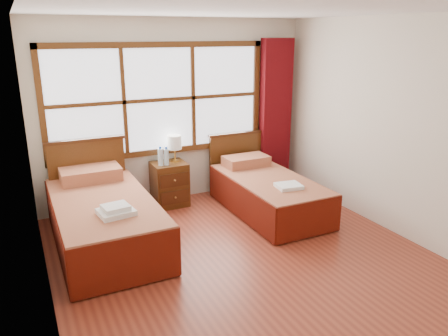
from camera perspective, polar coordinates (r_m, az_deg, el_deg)
name	(u,v)px	position (r m, az deg, el deg)	size (l,w,h in m)	color
floor	(251,263)	(4.85, 3.49, -12.32)	(4.50, 4.50, 0.00)	brown
ceiling	(256,9)	(4.23, 4.16, 20.02)	(4.50, 4.50, 0.00)	white
wall_back	(176,112)	(6.37, -6.30, 7.27)	(4.00, 4.00, 0.00)	silver
wall_left	(37,175)	(3.82, -23.28, -0.79)	(4.50, 4.50, 0.00)	silver
wall_right	(400,129)	(5.60, 21.96, 4.75)	(4.50, 4.50, 0.00)	silver
window	(159,100)	(6.22, -8.43, 8.82)	(3.16, 0.06, 1.56)	white
curtain	(275,114)	(6.96, 6.71, 7.03)	(0.50, 0.16, 2.30)	#5F090E
bed_left	(104,217)	(5.34, -15.46, -6.20)	(1.09, 2.12, 1.07)	#401F0D
bed_right	(266,191)	(6.10, 5.57, -3.06)	(0.96, 1.98, 0.93)	#401F0D
nightstand	(170,184)	(6.31, -7.11, -2.10)	(0.47, 0.47, 0.63)	#4F2B11
towels_left	(116,211)	(4.72, -13.94, -5.41)	(0.39, 0.35, 0.10)	white
towels_right	(289,186)	(5.64, 8.45, -2.34)	(0.34, 0.31, 0.05)	white
lamp	(174,143)	(6.21, -6.48, 3.25)	(0.20, 0.20, 0.38)	gold
bottle_near	(161,157)	(6.08, -8.29, 1.44)	(0.07, 0.07, 0.27)	#C3E7FA
bottle_far	(166,157)	(6.10, -7.54, 1.47)	(0.07, 0.07, 0.26)	#C3E7FA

